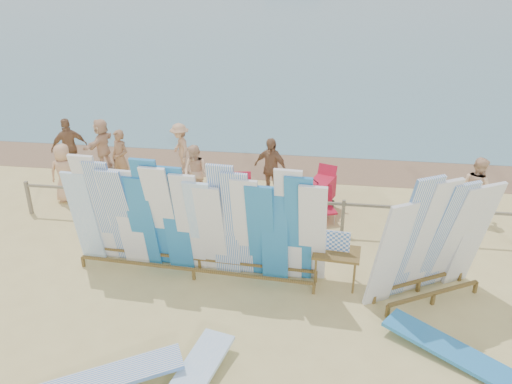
# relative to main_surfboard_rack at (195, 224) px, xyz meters

# --- Properties ---
(ground) EXTENTS (160.00, 160.00, 0.00)m
(ground) POSITION_rel_main_surfboard_rack_xyz_m (1.06, -0.84, -1.22)
(ground) COLOR #D6C57C
(ground) RESTS_ON ground
(wet_sand_strip) EXTENTS (40.00, 2.60, 0.01)m
(wet_sand_strip) POSITION_rel_main_surfboard_rack_xyz_m (1.06, 6.36, -1.22)
(wet_sand_strip) COLOR #836349
(wet_sand_strip) RESTS_ON ground
(fence) EXTENTS (12.08, 0.08, 0.90)m
(fence) POSITION_rel_main_surfboard_rack_xyz_m (1.06, 2.16, -0.59)
(fence) COLOR gray
(fence) RESTS_ON ground
(main_surfboard_rack) EXTENTS (5.43, 1.12, 2.71)m
(main_surfboard_rack) POSITION_rel_main_surfboard_rack_xyz_m (0.00, 0.00, 0.00)
(main_surfboard_rack) COLOR brown
(main_surfboard_rack) RESTS_ON ground
(side_surfboard_rack) EXTENTS (2.48, 1.78, 2.87)m
(side_surfboard_rack) POSITION_rel_main_surfboard_rack_xyz_m (4.68, -0.22, 0.06)
(side_surfboard_rack) COLOR brown
(side_surfboard_rack) RESTS_ON ground
(vendor_table) EXTENTS (0.99, 0.74, 1.24)m
(vendor_table) POSITION_rel_main_surfboard_rack_xyz_m (2.90, 0.03, -0.81)
(vendor_table) COLOR brown
(vendor_table) RESTS_ON ground
(flat_board_d) EXTENTS (2.56, 1.96, 0.27)m
(flat_board_d) POSITION_rel_main_surfboard_rack_xyz_m (5.01, -1.96, -1.22)
(flat_board_d) COLOR #267AC0
(flat_board_d) RESTS_ON ground
(beach_chair_left) EXTENTS (0.71, 0.73, 0.95)m
(beach_chair_left) POSITION_rel_main_surfboard_rack_xyz_m (0.42, 3.16, -0.94)
(beach_chair_left) COLOR #B8132F
(beach_chair_left) RESTS_ON ground
(beach_chair_right) EXTENTS (0.71, 0.72, 0.87)m
(beach_chair_right) POSITION_rel_main_surfboard_rack_xyz_m (2.60, 2.76, -0.97)
(beach_chair_right) COLOR #B8132F
(beach_chair_right) RESTS_ON ground
(stroller) EXTENTS (0.84, 1.00, 1.17)m
(stroller) POSITION_rel_main_surfboard_rack_xyz_m (2.53, 3.35, -0.75)
(stroller) COLOR #B8132F
(stroller) RESTS_ON ground
(beachgoer_0) EXTENTS (0.85, 0.52, 1.62)m
(beachgoer_0) POSITION_rel_main_surfboard_rack_xyz_m (-4.31, 3.02, -0.41)
(beachgoer_0) COLOR tan
(beachgoer_0) RESTS_ON ground
(beachgoer_8) EXTENTS (0.76, 0.89, 1.66)m
(beachgoer_8) POSITION_rel_main_surfboard_rack_xyz_m (6.35, 3.44, -0.39)
(beachgoer_8) COLOR beige
(beachgoer_8) RESTS_ON ground
(beachgoer_11) EXTENTS (0.67, 1.52, 1.58)m
(beachgoer_11) POSITION_rel_main_surfboard_rack_xyz_m (-4.22, 5.35, -0.43)
(beachgoer_11) COLOR beige
(beachgoer_11) RESTS_ON ground
(beachgoer_3) EXTENTS (0.86, 1.07, 1.54)m
(beachgoer_3) POSITION_rel_main_surfboard_rack_xyz_m (-1.76, 5.34, -0.45)
(beachgoer_3) COLOR tan
(beachgoer_3) RESTS_ON ground
(beachgoer_1) EXTENTS (0.69, 0.57, 1.65)m
(beachgoer_1) POSITION_rel_main_surfboard_rack_xyz_m (-3.20, 4.22, -0.40)
(beachgoer_1) COLOR #8C6042
(beachgoer_1) RESTS_ON ground
(beachgoer_extra_1) EXTENTS (1.12, 0.97, 1.79)m
(beachgoer_extra_1) POSITION_rel_main_surfboard_rack_xyz_m (-4.93, 4.66, -0.33)
(beachgoer_extra_1) COLOR #8C6042
(beachgoer_extra_1) RESTS_ON ground
(beachgoer_4) EXTENTS (1.10, 0.83, 1.73)m
(beachgoer_4) POSITION_rel_main_surfboard_rack_xyz_m (1.12, 3.95, -0.36)
(beachgoer_4) COLOR #8C6042
(beachgoer_4) RESTS_ON ground
(beachgoer_2) EXTENTS (0.83, 0.69, 1.54)m
(beachgoer_2) POSITION_rel_main_surfboard_rack_xyz_m (-0.87, 3.57, -0.45)
(beachgoer_2) COLOR beige
(beachgoer_2) RESTS_ON ground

